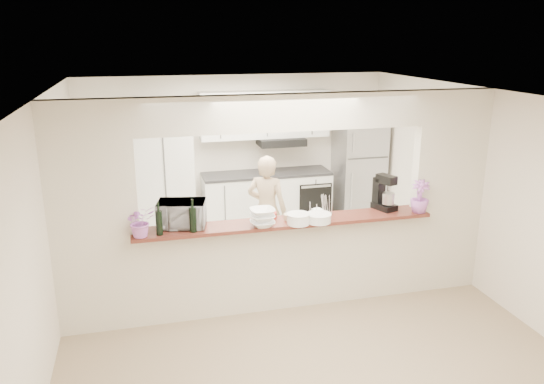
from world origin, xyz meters
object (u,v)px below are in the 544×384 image
object	(u,v)px
toaster_oven	(182,214)
person	(267,210)
stand_mixer	(384,194)
refrigerator	(358,173)

from	to	relation	value
toaster_oven	person	distance (m)	1.84
stand_mixer	person	bearing A→B (deg)	132.34
refrigerator	person	size ratio (longest dim) A/B	1.11
toaster_oven	person	size ratio (longest dim) A/B	0.33
refrigerator	stand_mixer	size ratio (longest dim) A/B	4.00
person	stand_mixer	bearing A→B (deg)	162.82
refrigerator	stand_mixer	distance (m)	2.74
stand_mixer	person	size ratio (longest dim) A/B	0.28
toaster_oven	person	xyz separation A→B (m)	(1.26, 1.26, -0.46)
refrigerator	toaster_oven	distance (m)	4.14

